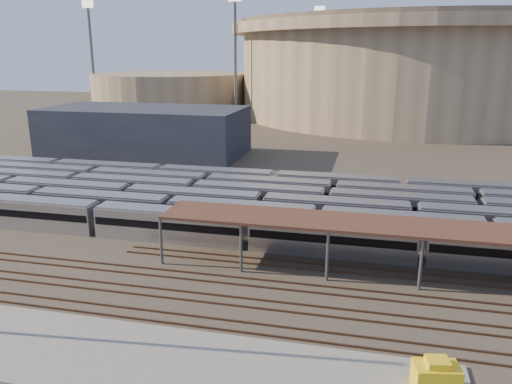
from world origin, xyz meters
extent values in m
plane|color=#383026|center=(0.00, 0.00, 0.00)|extent=(420.00, 420.00, 0.00)
cube|color=gray|center=(-5.00, -15.00, 0.10)|extent=(50.00, 9.00, 0.20)
cube|color=#AAAAAE|center=(-0.43, 8.00, 1.80)|extent=(112.00, 2.90, 3.60)
cube|color=#AAAAAE|center=(7.02, 12.20, 1.80)|extent=(112.00, 2.90, 3.60)
cube|color=#AAAAAE|center=(-0.69, 16.40, 1.80)|extent=(112.00, 2.90, 3.60)
cube|color=#AAAAAE|center=(7.26, 20.60, 1.80)|extent=(112.00, 2.90, 3.60)
cube|color=#AAAAAE|center=(7.80, 24.80, 1.80)|extent=(112.00, 2.90, 3.60)
cube|color=#AAAAAE|center=(-1.44, 29.00, 1.80)|extent=(112.00, 2.90, 3.60)
cylinder|color=#56565B|center=(-8.00, 1.30, 2.50)|extent=(0.30, 0.30, 5.00)
cylinder|color=#56565B|center=(-8.00, 6.70, 2.50)|extent=(0.30, 0.30, 5.00)
cylinder|color=#56565B|center=(0.57, 1.30, 2.50)|extent=(0.30, 0.30, 5.00)
cylinder|color=#56565B|center=(0.57, 6.70, 2.50)|extent=(0.30, 0.30, 5.00)
cylinder|color=#56565B|center=(9.14, 1.30, 2.50)|extent=(0.30, 0.30, 5.00)
cylinder|color=#56565B|center=(9.14, 6.70, 2.50)|extent=(0.30, 0.30, 5.00)
cylinder|color=#56565B|center=(17.71, 1.30, 2.50)|extent=(0.30, 0.30, 5.00)
cylinder|color=#56565B|center=(17.71, 6.70, 2.50)|extent=(0.30, 0.30, 5.00)
cylinder|color=#56565B|center=(26.29, 6.70, 2.50)|extent=(0.30, 0.30, 5.00)
cube|color=#3C2418|center=(22.00, 4.00, 5.15)|extent=(60.00, 6.00, 0.30)
cube|color=#4C3323|center=(0.00, -1.75, 0.09)|extent=(170.00, 0.12, 0.18)
cube|color=#4C3323|center=(0.00, -0.25, 0.09)|extent=(170.00, 0.12, 0.18)
cube|color=#4C3323|center=(0.00, -5.75, 0.09)|extent=(170.00, 0.12, 0.18)
cube|color=#4C3323|center=(0.00, -4.25, 0.09)|extent=(170.00, 0.12, 0.18)
cube|color=#4C3323|center=(0.00, -9.75, 0.09)|extent=(170.00, 0.12, 0.18)
cube|color=#4C3323|center=(0.00, -8.25, 0.09)|extent=(170.00, 0.12, 0.18)
cylinder|color=gray|center=(25.00, 140.00, 14.00)|extent=(116.00, 116.00, 28.00)
cylinder|color=gray|center=(25.00, 140.00, 29.50)|extent=(124.00, 124.00, 3.00)
cylinder|color=brown|center=(25.00, 140.00, 31.75)|extent=(120.00, 120.00, 1.50)
cylinder|color=gray|center=(-60.00, 130.00, 7.00)|extent=(56.00, 56.00, 14.00)
cube|color=#1E232D|center=(-35.00, 55.00, 5.00)|extent=(42.00, 20.00, 10.00)
cylinder|color=#56565B|center=(-30.00, 110.00, 18.00)|extent=(1.00, 1.00, 36.00)
cylinder|color=#56565B|center=(-85.00, 120.00, 18.00)|extent=(1.00, 1.00, 36.00)
cube|color=#FFF2CC|center=(-85.00, 120.00, 37.20)|extent=(4.00, 0.60, 2.40)
cylinder|color=#56565B|center=(-10.00, 160.00, 18.00)|extent=(1.00, 1.00, 36.00)
cube|color=#FFF2CC|center=(-10.00, 160.00, 37.20)|extent=(4.00, 0.60, 2.40)
cube|color=yellow|center=(17.60, -13.71, 1.10)|extent=(3.15, 2.29, 1.79)
camera|label=1|loc=(12.60, -43.43, 21.38)|focal=35.00mm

